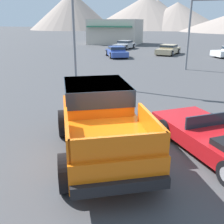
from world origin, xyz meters
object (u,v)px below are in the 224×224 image
Objects in this scene: parked_car_tan at (168,49)px; traffic_light_main at (210,20)px; red_convertible_car at (218,140)px; orange_pickup_truck at (99,115)px; parked_car_silver at (125,45)px; parked_car_blue at (117,52)px.

traffic_light_main reaches higher than parked_car_tan.
parked_car_tan reaches higher than red_convertible_car.
parked_car_silver is at bearing 75.10° from orange_pickup_truck.
orange_pickup_truck is at bearing -102.26° from traffic_light_main.
red_convertible_car is at bearing -15.49° from orange_pickup_truck.
parked_car_blue reaches higher than parked_car_silver.
orange_pickup_truck is 1.24× the size of parked_car_blue.
parked_car_silver reaches higher than red_convertible_car.
traffic_light_main is at bearing -60.87° from parked_car_blue.
orange_pickup_truck is 30.49m from parked_car_silver.
parked_car_blue is at bearing 146.98° from traffic_light_main.
parked_car_silver reaches higher than parked_car_tan.
parked_car_blue is (-5.64, 20.85, -0.50)m from orange_pickup_truck.
parked_car_blue is (-5.07, -4.04, 0.01)m from parked_car_tan.
parked_car_blue is 11.10m from traffic_light_main.
red_convertible_car is 24.44m from parked_car_tan.
parked_car_tan is at bearing 111.33° from traffic_light_main.
orange_pickup_truck is 1.26× the size of parked_car_silver.
red_convertible_car is 1.04× the size of parked_car_tan.
orange_pickup_truck is at bearing 102.33° from parked_car_tan.
traffic_light_main is (10.34, -14.61, 3.19)m from parked_car_silver.
parked_car_tan is at bearing 63.00° from orange_pickup_truck.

